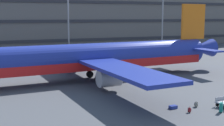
{
  "coord_description": "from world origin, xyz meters",
  "views": [
    {
      "loc": [
        -15.32,
        -36.85,
        8.06
      ],
      "look_at": [
        -3.02,
        -6.38,
        3.0
      ],
      "focal_mm": 49.11,
      "sensor_mm": 36.0,
      "label": 1
    }
  ],
  "objects": [
    {
      "name": "suitcase_orange",
      "position": [
        -0.6,
        -14.74,
        0.14
      ],
      "size": [
        0.75,
        0.51,
        0.27
      ],
      "color": "navy",
      "rests_on": "ground_plane"
    },
    {
      "name": "backpack_small",
      "position": [
        0.04,
        -16.25,
        0.22
      ],
      "size": [
        0.35,
        0.28,
        0.5
      ],
      "color": "maroon",
      "rests_on": "ground_plane"
    },
    {
      "name": "suitcase_scuffed",
      "position": [
        2.57,
        -17.15,
        0.44
      ],
      "size": [
        0.49,
        0.47,
        1.01
      ],
      "color": "#147266",
      "rests_on": "ground_plane"
    },
    {
      "name": "terminal_structure",
      "position": [
        0.0,
        45.89,
        9.14
      ],
      "size": [
        165.94,
        21.2,
        18.28
      ],
      "color": "#605B56",
      "rests_on": "ground_plane"
    },
    {
      "name": "airliner",
      "position": [
        -4.09,
        -0.48,
        2.8
      ],
      "size": [
        41.29,
        33.57,
        9.78
      ],
      "color": "navy",
      "rests_on": "ground_plane"
    },
    {
      "name": "backpack_black",
      "position": [
        1.54,
        -15.12,
        0.23
      ],
      "size": [
        0.39,
        0.44,
        0.52
      ],
      "color": "gray",
      "rests_on": "ground_plane"
    },
    {
      "name": "ground_plane",
      "position": [
        0.0,
        0.0,
        0.0
      ],
      "size": [
        600.0,
        600.0,
        0.0
      ],
      "primitive_type": "plane",
      "color": "#424449"
    }
  ]
}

